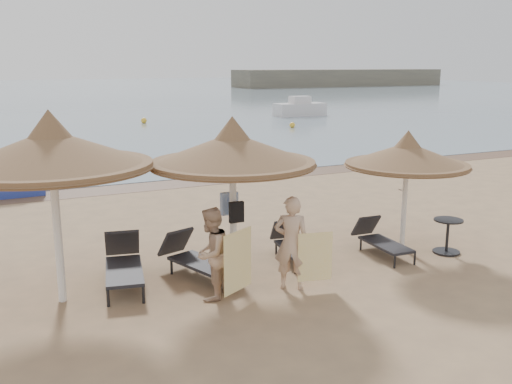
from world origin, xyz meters
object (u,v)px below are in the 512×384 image
lounger_near_right (292,244)px  person_right (291,235)px  palapa_center (232,150)px  palapa_right (407,155)px  lounger_far_left (124,263)px  side_table (447,237)px  lounger_near_left (195,257)px  palapa_left (51,151)px  lounger_far_right (380,239)px  person_left (211,247)px

lounger_near_right → person_right: (-0.81, -1.42, 0.68)m
palapa_center → palapa_right: palapa_center is taller
lounger_far_left → side_table: lounger_far_left is taller
palapa_right → lounger_near_left: palapa_right is taller
lounger_near_left → side_table: 5.46m
palapa_right → lounger_near_right: bearing=168.4°
lounger_near_right → person_right: person_right is taller
palapa_left → lounger_far_right: 6.88m
palapa_left → person_left: (2.37, -0.98, -1.68)m
palapa_right → lounger_far_right: 1.87m
palapa_left → lounger_far_right: bearing=-2.6°
side_table → lounger_near_right: bearing=160.8°
palapa_left → lounger_far_right: palapa_left is taller
palapa_center → lounger_near_right: (1.52, 0.44, -2.12)m
lounger_near_left → palapa_left: bearing=164.8°
palapa_left → lounger_near_right: size_ratio=1.99×
lounger_far_left → person_left: (1.22, -1.37, 0.55)m
palapa_left → lounger_far_left: 2.53m
lounger_far_left → person_right: 3.16m
lounger_near_left → lounger_far_left: bearing=151.0°
lounger_far_left → lounger_near_left: size_ratio=1.04×
palapa_center → lounger_far_right: size_ratio=1.87×
lounger_near_left → lounger_near_right: bearing=-16.1°
palapa_center → lounger_near_left: size_ratio=1.59×
person_left → palapa_center: bearing=-177.2°
palapa_left → person_left: bearing=-22.6°
palapa_right → person_right: bearing=-164.6°
palapa_right → person_left: size_ratio=1.41×
palapa_right → lounger_far_right: palapa_right is taller
palapa_center → lounger_far_left: size_ratio=1.53×
palapa_right → person_left: bearing=-171.5°
side_table → person_right: bearing=-175.7°
palapa_left → palapa_right: palapa_left is taller
lounger_far_left → lounger_far_right: (5.34, -0.68, -0.06)m
person_left → person_right: size_ratio=0.94×
palapa_left → person_left: size_ratio=1.76×
palapa_right → person_left: (-4.75, -0.71, -1.15)m
lounger_far_right → person_right: (-2.66, -0.89, 0.67)m
palapa_center → person_left: (-0.75, -0.78, -1.51)m
lounger_near_right → side_table: side_table is taller
lounger_far_left → lounger_far_right: 5.38m
palapa_center → lounger_far_left: (-1.96, 0.59, -2.06)m
palapa_right → lounger_far_left: bearing=173.7°
lounger_near_right → lounger_far_right: 1.92m
person_right → palapa_center: bearing=-21.0°
lounger_far_left → side_table: 6.80m
side_table → person_left: size_ratio=0.40×
palapa_center → lounger_near_right: size_ratio=1.86×
lounger_far_left → lounger_near_right: 3.49m
lounger_near_right → side_table: 3.38m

